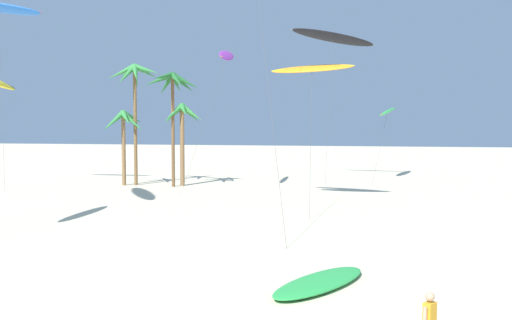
% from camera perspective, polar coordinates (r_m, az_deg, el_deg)
% --- Properties ---
extents(palm_tree_0, '(4.21, 4.57, 6.84)m').
position_cam_1_polar(palm_tree_0, '(51.61, -13.46, 3.62)').
color(palm_tree_0, olive).
rests_on(palm_tree_0, ground).
extents(palm_tree_1, '(5.01, 4.60, 11.03)m').
position_cam_1_polar(palm_tree_1, '(51.69, -12.42, 7.93)').
color(palm_tree_1, brown).
rests_on(palm_tree_1, ground).
extents(palm_tree_2, '(4.22, 4.42, 7.45)m').
position_cam_1_polar(palm_tree_2, '(50.18, -7.59, 4.15)').
color(palm_tree_2, olive).
rests_on(palm_tree_2, ground).
extents(palm_tree_3, '(4.96, 4.98, 10.16)m').
position_cam_1_polar(palm_tree_3, '(49.71, -8.55, 7.37)').
color(palm_tree_3, brown).
rests_on(palm_tree_3, ground).
extents(flying_kite_0, '(8.26, 9.19, 15.50)m').
position_cam_1_polar(flying_kite_0, '(56.55, 7.87, 12.40)').
color(flying_kite_0, black).
rests_on(flying_kite_0, ground).
extents(flying_kite_1, '(5.92, 7.78, 9.86)m').
position_cam_1_polar(flying_kite_1, '(39.07, 5.79, 9.34)').
color(flying_kite_1, orange).
rests_on(flying_kite_1, ground).
extents(flying_kite_7, '(3.20, 8.20, 12.27)m').
position_cam_1_polar(flying_kite_7, '(47.08, -3.04, 10.69)').
color(flying_kite_7, purple).
rests_on(flying_kite_7, ground).
extents(flying_kite_8, '(2.68, 12.03, 7.65)m').
position_cam_1_polar(flying_kite_8, '(58.97, 13.39, 4.87)').
color(flying_kite_8, green).
rests_on(flying_kite_8, ground).
extents(grounded_kite_0, '(3.65, 5.12, 0.27)m').
position_cam_1_polar(grounded_kite_0, '(19.33, 6.60, -12.37)').
color(grounded_kite_0, green).
rests_on(grounded_kite_0, ground).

